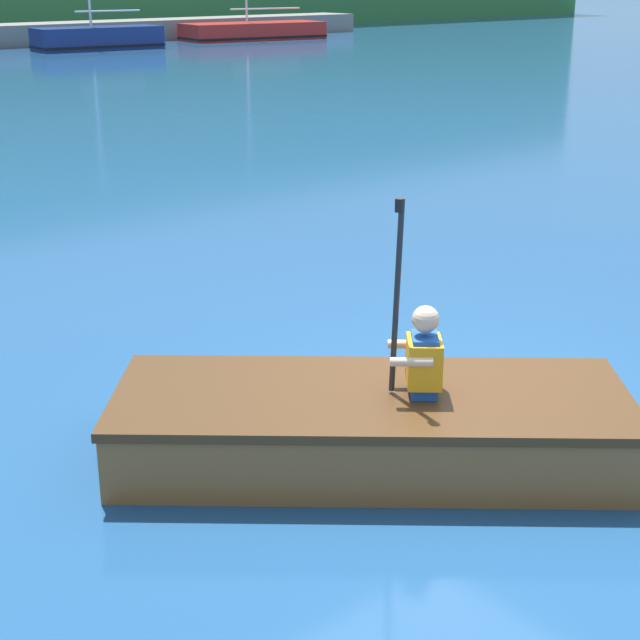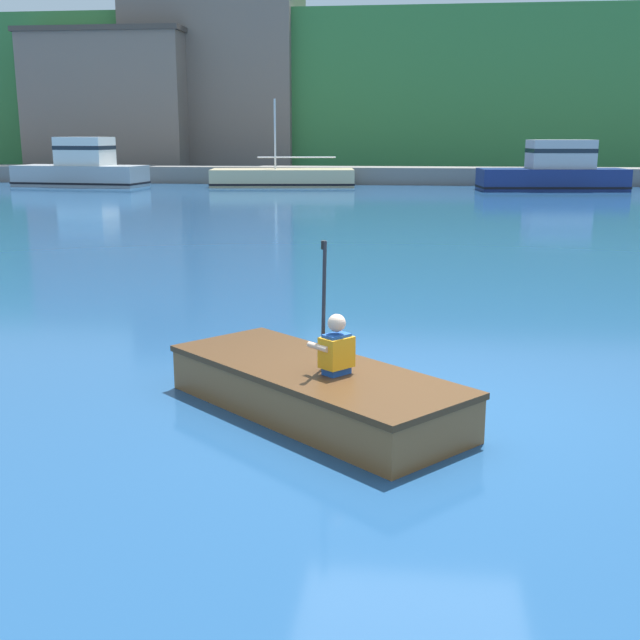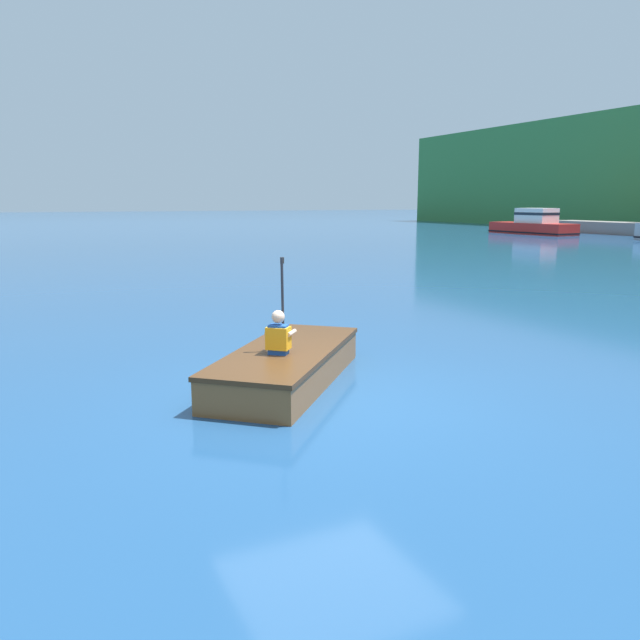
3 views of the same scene
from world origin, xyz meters
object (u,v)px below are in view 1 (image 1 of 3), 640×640
Objects in this scene: rowboat_foreground at (363,423)px; person_paddler at (422,354)px; moored_boat_dock_center_far at (253,31)px; moored_boat_dock_east_inner at (98,39)px.

rowboat_foreground is 0.59m from person_paddler.
moored_boat_dock_center_far reaches higher than rowboat_foreground.
moored_boat_dock_east_inner is at bearing 64.76° from person_paddler.
moored_boat_dock_center_far is 1.27× the size of moored_boat_dock_east_inner.
moored_boat_dock_east_inner is 36.86m from person_paddler.
person_paddler is at bearing -125.29° from moored_boat_dock_center_far.
rowboat_foreground is (-24.52, -34.02, -0.10)m from moored_boat_dock_center_far.
moored_boat_dock_center_far is 5.60× the size of person_paddler.
person_paddler is (-24.25, -34.26, 0.37)m from moored_boat_dock_center_far.
rowboat_foreground is (-15.98, -33.10, -0.17)m from moored_boat_dock_east_inner.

